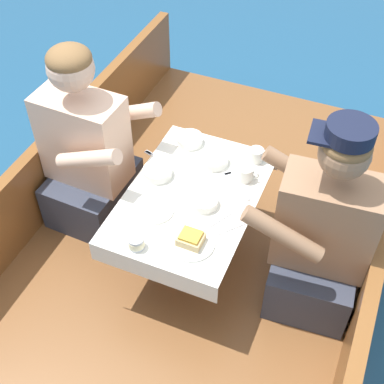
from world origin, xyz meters
name	(u,v)px	position (x,y,z in m)	size (l,w,h in m)	color
ground_plane	(197,271)	(0.00, 0.00, 0.00)	(60.00, 60.00, 0.00)	navy
boat_deck	(197,257)	(0.00, 0.00, 0.12)	(1.71, 2.83, 0.24)	brown
gunwale_port	(52,169)	(-0.83, 0.00, 0.45)	(0.06, 2.83, 0.42)	brown
gunwale_starboard	(372,270)	(0.83, 0.00, 0.45)	(0.06, 2.83, 0.42)	brown
cockpit_table	(192,202)	(0.00, -0.07, 0.61)	(0.57, 0.83, 0.42)	#B2B2B7
person_port	(88,154)	(-0.58, 0.00, 0.64)	(0.53, 0.45, 0.98)	#333847
person_starboard	(321,237)	(0.58, -0.06, 0.63)	(0.55, 0.47, 0.98)	#333847
plate_sandwich	(191,243)	(0.10, -0.33, 0.66)	(0.20, 0.20, 0.01)	silver
plate_bread	(154,209)	(-0.12, -0.22, 0.66)	(0.18, 0.18, 0.01)	silver
sandwich	(191,238)	(0.10, -0.33, 0.69)	(0.10, 0.09, 0.05)	tan
bowl_port_near	(214,159)	(0.01, 0.16, 0.68)	(0.14, 0.14, 0.04)	silver
bowl_starboard_near	(158,172)	(-0.19, -0.02, 0.68)	(0.13, 0.13, 0.04)	silver
bowl_center_far	(204,201)	(0.07, -0.11, 0.68)	(0.12, 0.12, 0.04)	silver
bowl_port_far	(190,139)	(-0.15, 0.25, 0.68)	(0.13, 0.13, 0.04)	silver
coffee_cup_port	(256,155)	(0.19, 0.26, 0.69)	(0.10, 0.07, 0.07)	silver
coffee_cup_starboard	(245,173)	(0.18, 0.12, 0.70)	(0.11, 0.08, 0.07)	silver
tin_can	(136,243)	(-0.09, -0.43, 0.69)	(0.07, 0.07, 0.05)	silver
utensil_knife_starboard	(221,219)	(0.17, -0.16, 0.66)	(0.09, 0.16, 0.00)	silver
utensil_spoon_center	(245,205)	(0.24, -0.04, 0.66)	(0.04, 0.17, 0.01)	silver
utensil_spoon_port	(241,225)	(0.26, -0.16, 0.66)	(0.12, 0.14, 0.01)	silver
utensil_fork_port	(218,176)	(0.06, 0.08, 0.66)	(0.14, 0.13, 0.00)	silver
utensil_fork_starboard	(156,157)	(-0.25, 0.09, 0.66)	(0.17, 0.06, 0.00)	silver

